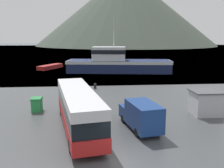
% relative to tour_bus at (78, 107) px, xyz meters
% --- Properties ---
extents(ground_plane, '(400.00, 400.00, 0.00)m').
position_rel_tour_bus_xyz_m(ground_plane, '(2.98, -5.66, -1.84)').
color(ground_plane, '#424447').
extents(water_surface, '(240.00, 240.00, 0.00)m').
position_rel_tour_bus_xyz_m(water_surface, '(2.98, 137.97, -1.84)').
color(water_surface, '#3D5160').
rests_on(water_surface, ground).
extents(hill_backdrop, '(147.04, 147.04, 59.35)m').
position_rel_tour_bus_xyz_m(hill_backdrop, '(30.69, 193.45, 27.84)').
color(hill_backdrop, '#424C42').
rests_on(hill_backdrop, ground).
extents(tour_bus, '(4.55, 12.09, 3.26)m').
position_rel_tour_bus_xyz_m(tour_bus, '(0.00, 0.00, 0.00)').
color(tour_bus, red).
rests_on(tour_bus, ground).
extents(delivery_van, '(2.90, 5.67, 2.37)m').
position_rel_tour_bus_xyz_m(delivery_van, '(5.09, -0.59, -0.58)').
color(delivery_van, navy).
rests_on(delivery_van, ground).
extents(fishing_boat, '(22.30, 8.97, 11.42)m').
position_rel_tour_bus_xyz_m(fishing_boat, '(6.67, 32.78, 0.15)').
color(fishing_boat, '#19234C').
rests_on(fishing_boat, water_surface).
extents(storage_bin, '(1.03, 1.38, 1.39)m').
position_rel_tour_bus_xyz_m(storage_bin, '(-4.46, 5.41, -1.13)').
color(storage_bin, green).
rests_on(storage_bin, ground).
extents(dock_kiosk, '(2.80, 2.71, 2.38)m').
position_rel_tour_bus_xyz_m(dock_kiosk, '(12.16, 2.86, -0.64)').
color(dock_kiosk, '#B2B2B7').
rests_on(dock_kiosk, ground).
extents(small_boat, '(5.31, 7.61, 0.92)m').
position_rel_tour_bus_xyz_m(small_boat, '(-8.36, 39.54, -1.38)').
color(small_boat, maroon).
rests_on(small_boat, water_surface).
extents(mooring_bollard, '(0.43, 0.43, 0.80)m').
position_rel_tour_bus_xyz_m(mooring_bollard, '(1.69, 16.02, -1.41)').
color(mooring_bollard, black).
rests_on(mooring_bollard, ground).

